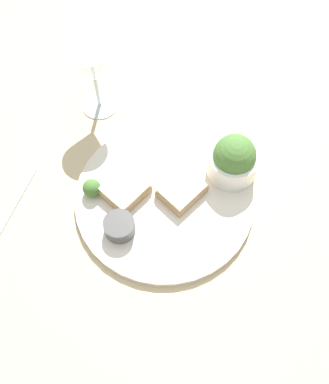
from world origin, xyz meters
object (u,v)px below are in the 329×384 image
(cheese_toast_far, at_px, (182,190))
(wine_glass, at_px, (92,66))
(sauce_ramekin, at_px, (119,226))
(salad_bowl, at_px, (234,159))
(cheese_toast_near, at_px, (125,190))
(fork, at_px, (13,208))

(cheese_toast_far, distance_m, wine_glass, 0.29)
(sauce_ramekin, height_order, cheese_toast_far, sauce_ramekin)
(salad_bowl, height_order, cheese_toast_far, salad_bowl)
(salad_bowl, xyz_separation_m, cheese_toast_near, (-0.20, 0.06, -0.03))
(sauce_ramekin, xyz_separation_m, wine_glass, (0.09, 0.29, 0.09))
(wine_glass, relative_size, fork, 1.16)
(cheese_toast_near, relative_size, wine_glass, 0.57)
(wine_glass, bearing_deg, cheese_toast_near, -102.92)
(cheese_toast_near, height_order, fork, cheese_toast_near)
(sauce_ramekin, bearing_deg, cheese_toast_near, 55.87)
(salad_bowl, height_order, fork, salad_bowl)
(cheese_toast_far, relative_size, wine_glass, 0.56)
(salad_bowl, relative_size, sauce_ramekin, 1.71)
(cheese_toast_far, bearing_deg, sauce_ramekin, -175.88)
(cheese_toast_near, distance_m, wine_glass, 0.25)
(sauce_ramekin, distance_m, cheese_toast_far, 0.14)
(cheese_toast_near, relative_size, cheese_toast_far, 1.01)
(salad_bowl, bearing_deg, cheese_toast_near, 164.09)
(sauce_ramekin, bearing_deg, salad_bowl, 1.40)
(sauce_ramekin, bearing_deg, wine_glass, 71.79)
(sauce_ramekin, distance_m, cheese_toast_near, 0.08)
(cheese_toast_far, xyz_separation_m, fork, (-0.29, 0.13, -0.02))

